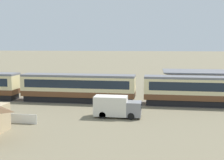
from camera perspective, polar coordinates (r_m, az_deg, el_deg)
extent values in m
plane|color=#7A7056|center=(42.21, 4.53, -4.50)|extent=(600.00, 600.00, 0.00)
cube|color=brown|center=(41.53, 18.38, -3.23)|extent=(17.02, 3.03, 0.80)
cube|color=beige|center=(41.29, 18.47, -1.23)|extent=(17.02, 3.03, 2.13)
cube|color=#192330|center=(41.28, 18.47, -1.08)|extent=(15.65, 3.07, 1.20)
cube|color=slate|center=(41.13, 18.54, 0.45)|extent=(17.02, 2.85, 0.30)
cube|color=black|center=(41.68, 18.34, -4.37)|extent=(16.34, 2.61, 0.88)
cylinder|color=black|center=(40.41, 10.61, -4.49)|extent=(0.90, 0.18, 0.90)
cylinder|color=black|center=(41.81, 10.55, -4.09)|extent=(0.90, 0.18, 0.90)
cube|color=brown|center=(42.46, -6.86, -2.68)|extent=(17.02, 3.03, 0.80)
cube|color=beige|center=(42.23, -6.89, -0.72)|extent=(17.02, 3.03, 2.13)
cube|color=#192330|center=(42.21, -6.89, -0.57)|extent=(15.65, 3.07, 1.20)
cube|color=slate|center=(42.08, -6.92, 0.93)|extent=(17.02, 2.85, 0.30)
cube|color=black|center=(42.61, -6.84, -3.79)|extent=(16.34, 2.61, 0.88)
cylinder|color=black|center=(40.78, 0.53, -4.26)|extent=(0.90, 0.18, 0.90)
cylinder|color=black|center=(42.17, 0.81, -3.87)|extent=(0.90, 0.18, 0.90)
cylinder|color=black|center=(43.79, -14.21, -3.68)|extent=(0.90, 0.18, 0.90)
cylinder|color=black|center=(45.09, -13.50, -3.34)|extent=(0.90, 0.18, 0.90)
cylinder|color=black|center=(48.21, -21.38, -2.96)|extent=(0.90, 0.18, 0.90)
cube|color=#665B51|center=(43.05, -8.45, -4.32)|extent=(125.29, 3.60, 0.01)
cube|color=#4C4238|center=(42.38, -8.73, -4.49)|extent=(125.29, 0.12, 0.04)
cube|color=#4C4238|center=(43.72, -8.17, -4.12)|extent=(125.29, 0.12, 0.04)
cube|color=#BCB293|center=(52.46, 17.75, -0.46)|extent=(12.65, 7.36, 3.68)
cube|color=slate|center=(52.24, 17.83, 1.64)|extent=(13.66, 7.95, 0.20)
cube|color=slate|center=(47.90, 18.65, 0.52)|extent=(12.14, 1.60, 0.16)
cylinder|color=brown|center=(47.53, 18.69, -1.57)|extent=(0.14, 0.14, 3.20)
cube|color=gray|center=(33.21, 4.50, -5.86)|extent=(1.67, 1.94, 1.71)
cube|color=#192330|center=(33.09, 5.97, -5.32)|extent=(0.03, 1.62, 0.75)
cube|color=silver|center=(33.46, -0.26, -5.23)|extent=(3.89, 2.02, 2.30)
cylinder|color=black|center=(32.54, 3.88, -7.36)|extent=(0.80, 0.26, 0.80)
cylinder|color=black|center=(34.25, 4.14, -6.62)|extent=(0.80, 0.26, 0.80)
cylinder|color=black|center=(32.98, -1.94, -7.15)|extent=(0.80, 0.26, 0.80)
cylinder|color=black|center=(34.66, -1.40, -6.43)|extent=(0.80, 0.26, 0.80)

